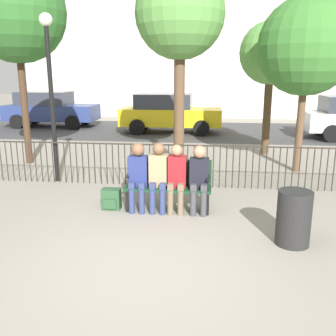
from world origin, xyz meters
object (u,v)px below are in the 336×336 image
object	(u,v)px
seated_person_2	(176,175)
parked_car_2	(50,109)
seated_person_1	(158,173)
parked_car_0	(169,113)
tree_0	(271,54)
tree_2	(180,16)
backpack	(111,199)
trash_bin	(294,218)
tree_3	(307,47)
seated_person_0	(138,172)
park_bench	(168,183)
lamp_post	(50,74)
tree_1	(16,13)
seated_person_3	(199,175)

from	to	relation	value
seated_person_2	parked_car_2	bearing A→B (deg)	123.32
seated_person_1	parked_car_0	bearing A→B (deg)	95.18
tree_0	tree_2	xyz separation A→B (m)	(-2.54, -1.92, 0.84)
backpack	trash_bin	world-z (taller)	trash_bin
seated_person_2	tree_0	bearing A→B (deg)	66.96
seated_person_2	parked_car_0	bearing A→B (deg)	97.12
tree_0	tree_3	distance (m)	2.21
seated_person_0	park_bench	bearing A→B (deg)	13.00
seated_person_2	parked_car_0	distance (m)	9.46
seated_person_1	tree_3	distance (m)	5.07
tree_3	lamp_post	xyz separation A→B (m)	(-5.75, -1.54, -0.62)
tree_3	seated_person_2	bearing A→B (deg)	-130.91
park_bench	lamp_post	size ratio (longest dim) A/B	0.42
seated_person_0	parked_car_2	xyz separation A→B (m)	(-6.23, 10.53, 0.13)
seated_person_1	lamp_post	xyz separation A→B (m)	(-2.63, 1.69, 1.73)
seated_person_1	tree_3	bearing A→B (deg)	45.98
backpack	tree_1	xyz separation A→B (m)	(-3.25, 3.36, 3.76)
park_bench	tree_0	world-z (taller)	tree_0
tree_1	tree_2	size ratio (longest dim) A/B	1.05
tree_1	tree_3	size ratio (longest dim) A/B	1.24
lamp_post	seated_person_1	bearing A→B (deg)	-32.78
seated_person_3	parked_car_0	xyz separation A→B (m)	(-1.57, 9.38, 0.15)
park_bench	trash_bin	xyz separation A→B (m)	(1.97, -1.26, -0.08)
park_bench	tree_2	size ratio (longest dim) A/B	0.31
trash_bin	seated_person_2	bearing A→B (deg)	147.91
tree_1	tree_2	world-z (taller)	tree_1
park_bench	seated_person_1	distance (m)	0.30
lamp_post	parked_car_2	distance (m)	9.83
parked_car_0	seated_person_1	bearing A→B (deg)	-84.82
seated_person_2	backpack	xyz separation A→B (m)	(-1.20, -0.01, -0.50)
tree_0	lamp_post	bearing A→B (deg)	-144.80
tree_2	trash_bin	distance (m)	6.10
park_bench	tree_2	world-z (taller)	tree_2
seated_person_0	trash_bin	world-z (taller)	seated_person_0
backpack	seated_person_0	bearing A→B (deg)	0.88
backpack	seated_person_1	bearing A→B (deg)	0.52
lamp_post	tree_3	bearing A→B (deg)	15.01
tree_0	lamp_post	world-z (taller)	tree_0
seated_person_3	parked_car_2	bearing A→B (deg)	124.82
park_bench	tree_0	distance (m)	6.32
lamp_post	trash_bin	world-z (taller)	lamp_post
park_bench	tree_1	size ratio (longest dim) A/B	0.30
backpack	parked_car_0	size ratio (longest dim) A/B	0.09
seated_person_2	lamp_post	size ratio (longest dim) A/B	0.33
seated_person_2	tree_3	world-z (taller)	tree_3
tree_0	backpack	bearing A→B (deg)	-122.93
backpack	park_bench	bearing A→B (deg)	7.19
parked_car_0	parked_car_2	world-z (taller)	same
trash_bin	seated_person_1	bearing A→B (deg)	151.93
park_bench	lamp_post	distance (m)	3.75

